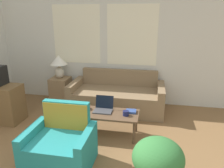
{
  "coord_description": "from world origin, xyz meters",
  "views": [
    {
      "loc": [
        1.05,
        -1.37,
        1.98
      ],
      "look_at": [
        0.32,
        2.43,
        0.75
      ],
      "focal_mm": 35.0,
      "sensor_mm": 36.0,
      "label": 1
    }
  ],
  "objects_px": {
    "coffee_table": "(106,115)",
    "armchair": "(61,147)",
    "book_red": "(131,111)",
    "tv_remote": "(85,113)",
    "couch": "(117,97)",
    "potted_plant": "(158,160)",
    "cup_navy": "(126,113)",
    "snack_bowl": "(86,107)",
    "laptop": "(104,108)",
    "table_lamp": "(59,63)"
  },
  "relations": [
    {
      "from": "couch",
      "to": "potted_plant",
      "type": "relative_size",
      "value": 3.01
    },
    {
      "from": "couch",
      "to": "potted_plant",
      "type": "height_order",
      "value": "couch"
    },
    {
      "from": "armchair",
      "to": "table_lamp",
      "type": "xyz_separation_m",
      "value": [
        -0.95,
        2.15,
        0.66
      ]
    },
    {
      "from": "table_lamp",
      "to": "snack_bowl",
      "type": "distance_m",
      "value": 1.64
    },
    {
      "from": "book_red",
      "to": "cup_navy",
      "type": "bearing_deg",
      "value": -116.98
    },
    {
      "from": "armchair",
      "to": "snack_bowl",
      "type": "distance_m",
      "value": 0.97
    },
    {
      "from": "armchair",
      "to": "table_lamp",
      "type": "height_order",
      "value": "table_lamp"
    },
    {
      "from": "laptop",
      "to": "coffee_table",
      "type": "bearing_deg",
      "value": -52.24
    },
    {
      "from": "cup_navy",
      "to": "laptop",
      "type": "bearing_deg",
      "value": 163.03
    },
    {
      "from": "cup_navy",
      "to": "armchair",
      "type": "bearing_deg",
      "value": -133.06
    },
    {
      "from": "couch",
      "to": "tv_remote",
      "type": "distance_m",
      "value": 1.29
    },
    {
      "from": "armchair",
      "to": "tv_remote",
      "type": "height_order",
      "value": "armchair"
    },
    {
      "from": "book_red",
      "to": "armchair",
      "type": "bearing_deg",
      "value": -131.13
    },
    {
      "from": "armchair",
      "to": "potted_plant",
      "type": "bearing_deg",
      "value": -10.49
    },
    {
      "from": "book_red",
      "to": "tv_remote",
      "type": "height_order",
      "value": "book_red"
    },
    {
      "from": "coffee_table",
      "to": "tv_remote",
      "type": "xyz_separation_m",
      "value": [
        -0.33,
        -0.11,
        0.06
      ]
    },
    {
      "from": "coffee_table",
      "to": "laptop",
      "type": "distance_m",
      "value": 0.14
    },
    {
      "from": "laptop",
      "to": "book_red",
      "type": "distance_m",
      "value": 0.47
    },
    {
      "from": "cup_navy",
      "to": "coffee_table",
      "type": "bearing_deg",
      "value": 173.07
    },
    {
      "from": "armchair",
      "to": "coffee_table",
      "type": "xyz_separation_m",
      "value": [
        0.43,
        0.87,
        0.1
      ]
    },
    {
      "from": "snack_bowl",
      "to": "coffee_table",
      "type": "bearing_deg",
      "value": -12.08
    },
    {
      "from": "coffee_table",
      "to": "table_lamp",
      "type": "bearing_deg",
      "value": 137.13
    },
    {
      "from": "couch",
      "to": "potted_plant",
      "type": "bearing_deg",
      "value": -69.16
    },
    {
      "from": "coffee_table",
      "to": "couch",
      "type": "bearing_deg",
      "value": 90.21
    },
    {
      "from": "couch",
      "to": "cup_navy",
      "type": "relative_size",
      "value": 20.18
    },
    {
      "from": "cup_navy",
      "to": "snack_bowl",
      "type": "bearing_deg",
      "value": 170.36
    },
    {
      "from": "laptop",
      "to": "potted_plant",
      "type": "distance_m",
      "value": 1.5
    },
    {
      "from": "tv_remote",
      "to": "laptop",
      "type": "bearing_deg",
      "value": 36.39
    },
    {
      "from": "table_lamp",
      "to": "tv_remote",
      "type": "bearing_deg",
      "value": -52.9
    },
    {
      "from": "coffee_table",
      "to": "book_red",
      "type": "distance_m",
      "value": 0.43
    },
    {
      "from": "armchair",
      "to": "cup_navy",
      "type": "height_order",
      "value": "armchair"
    },
    {
      "from": "table_lamp",
      "to": "cup_navy",
      "type": "relative_size",
      "value": 5.36
    },
    {
      "from": "snack_bowl",
      "to": "potted_plant",
      "type": "bearing_deg",
      "value": -44.24
    },
    {
      "from": "cup_navy",
      "to": "snack_bowl",
      "type": "distance_m",
      "value": 0.72
    },
    {
      "from": "book_red",
      "to": "tv_remote",
      "type": "distance_m",
      "value": 0.76
    },
    {
      "from": "laptop",
      "to": "book_red",
      "type": "bearing_deg",
      "value": 2.01
    },
    {
      "from": "table_lamp",
      "to": "potted_plant",
      "type": "bearing_deg",
      "value": -46.99
    },
    {
      "from": "potted_plant",
      "to": "table_lamp",
      "type": "bearing_deg",
      "value": 133.01
    },
    {
      "from": "table_lamp",
      "to": "coffee_table",
      "type": "height_order",
      "value": "table_lamp"
    },
    {
      "from": "laptop",
      "to": "book_red",
      "type": "relative_size",
      "value": 1.76
    },
    {
      "from": "tv_remote",
      "to": "potted_plant",
      "type": "xyz_separation_m",
      "value": [
        1.17,
        -0.99,
        -0.01
      ]
    },
    {
      "from": "couch",
      "to": "book_red",
      "type": "bearing_deg",
      "value": -68.16
    },
    {
      "from": "laptop",
      "to": "tv_remote",
      "type": "relative_size",
      "value": 2.02
    },
    {
      "from": "coffee_table",
      "to": "armchair",
      "type": "bearing_deg",
      "value": -116.61
    },
    {
      "from": "book_red",
      "to": "snack_bowl",
      "type": "bearing_deg",
      "value": -178.64
    },
    {
      "from": "couch",
      "to": "tv_remote",
      "type": "xyz_separation_m",
      "value": [
        -0.32,
        -1.24,
        0.16
      ]
    },
    {
      "from": "table_lamp",
      "to": "tv_remote",
      "type": "xyz_separation_m",
      "value": [
        1.06,
        -1.39,
        -0.51
      ]
    },
    {
      "from": "coffee_table",
      "to": "cup_navy",
      "type": "relative_size",
      "value": 11.09
    },
    {
      "from": "cup_navy",
      "to": "tv_remote",
      "type": "height_order",
      "value": "cup_navy"
    },
    {
      "from": "table_lamp",
      "to": "coffee_table",
      "type": "relative_size",
      "value": 0.48
    }
  ]
}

